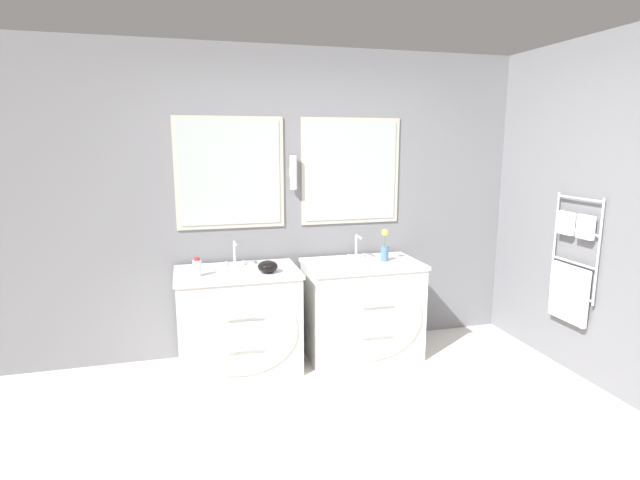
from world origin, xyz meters
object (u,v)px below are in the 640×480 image
at_px(vanity_left, 239,321).
at_px(amenity_bowl, 268,267).
at_px(vanity_right, 363,310).
at_px(flower_vase, 385,248).
at_px(toiletry_bottle, 197,268).

distance_m(vanity_left, amenity_bowl, 0.51).
bearing_deg(vanity_left, vanity_right, 0.00).
bearing_deg(flower_vase, vanity_left, -178.55).
height_order(vanity_left, flower_vase, flower_vase).
xyz_separation_m(vanity_right, amenity_bowl, (-0.83, -0.09, 0.45)).
distance_m(vanity_left, flower_vase, 1.35).
bearing_deg(vanity_right, vanity_left, 180.00).
distance_m(vanity_left, toiletry_bottle, 0.57).
relative_size(vanity_left, amenity_bowl, 6.17).
xyz_separation_m(toiletry_bottle, amenity_bowl, (0.53, -0.03, -0.02)).
relative_size(toiletry_bottle, flower_vase, 0.53).
height_order(vanity_right, amenity_bowl, amenity_bowl).
relative_size(vanity_left, toiletry_bottle, 6.62).
bearing_deg(vanity_left, amenity_bowl, -22.21).
bearing_deg(vanity_right, toiletry_bottle, -177.44).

